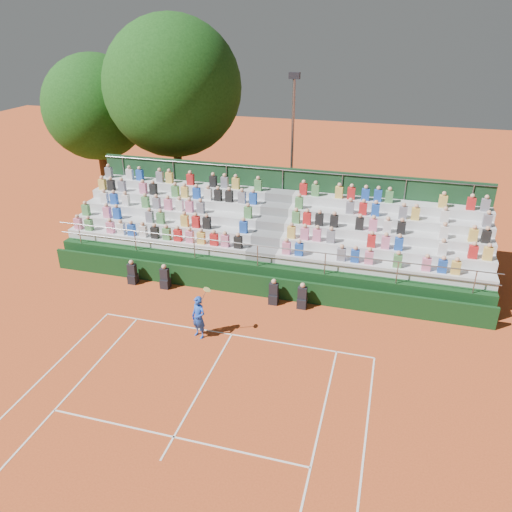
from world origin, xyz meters
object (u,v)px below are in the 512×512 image
(tree_east, at_px, (173,87))
(tennis_player, at_px, (199,317))
(floodlight_mast, at_px, (292,140))
(tree_west, at_px, (96,107))

(tree_east, bearing_deg, tennis_player, -63.64)
(floodlight_mast, bearing_deg, tennis_player, -93.62)
(tree_west, distance_m, floodlight_mast, 12.72)
(tree_east, xyz_separation_m, floodlight_mast, (7.08, 0.13, -2.60))
(tree_east, bearing_deg, floodlight_mast, 1.05)
(tennis_player, xyz_separation_m, tree_east, (-6.27, 12.66, 6.68))
(tennis_player, bearing_deg, floodlight_mast, 86.38)
(tennis_player, height_order, tree_west, tree_west)
(floodlight_mast, bearing_deg, tree_east, -178.95)
(tree_west, relative_size, floodlight_mast, 1.09)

